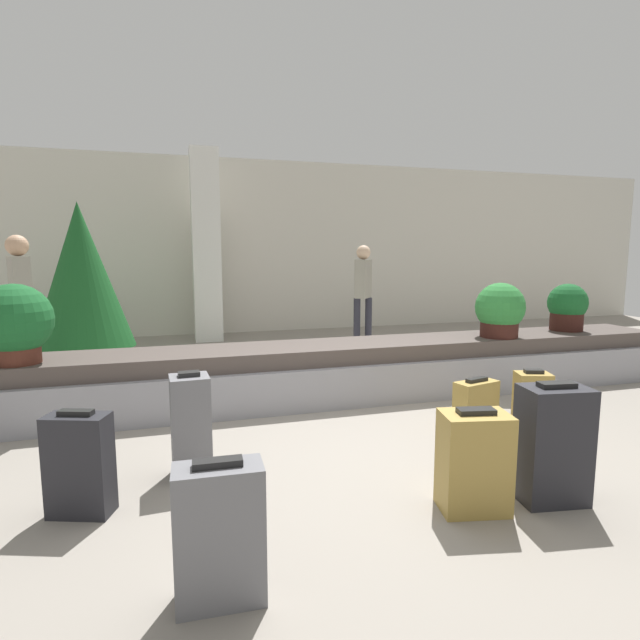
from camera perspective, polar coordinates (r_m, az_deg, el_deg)
name	(u,v)px	position (r m, az deg, el deg)	size (l,w,h in m)	color
ground_plane	(375,453)	(3.93, 6.27, -14.83)	(18.00, 18.00, 0.00)	gray
back_wall	(251,247)	(9.52, -7.93, 8.25)	(18.00, 0.06, 3.20)	beige
carousel	(320,373)	(5.17, 0.00, -6.06)	(8.41, 0.87, 0.57)	gray
pillar	(206,247)	(8.71, -12.88, 8.19)	(0.46, 0.46, 3.20)	silver
suitcase_0	(220,534)	(2.36, -11.40, -22.84)	(0.39, 0.21, 0.65)	slate
suitcase_1	(191,426)	(3.52, -14.55, -11.66)	(0.26, 0.25, 0.72)	slate
suitcase_2	(474,462)	(3.15, 17.18, -15.20)	(0.43, 0.33, 0.62)	#A3843D
suitcase_3	(532,402)	(4.59, 23.06, -8.66)	(0.32, 0.27, 0.54)	#A3843D
suitcase_4	(553,444)	(3.40, 25.07, -12.73)	(0.42, 0.31, 0.74)	#232328
suitcase_5	(79,465)	(3.28, -25.80, -14.66)	(0.39, 0.28, 0.62)	#232328
suitcase_6	(476,408)	(4.35, 17.35, -9.62)	(0.40, 0.25, 0.49)	#A3843D
potted_plant_0	(500,311)	(5.84, 19.87, 1.02)	(0.54, 0.54, 0.60)	#381914
potted_plant_1	(15,323)	(4.89, -31.50, -0.31)	(0.60, 0.60, 0.68)	#4C2319
potted_plant_2	(567,307)	(6.67, 26.41, 1.33)	(0.46, 0.46, 0.56)	#381914
traveler_0	(21,296)	(6.60, -30.99, 2.41)	(0.31, 0.37, 1.70)	#282833
traveler_1	(363,287)	(8.06, 4.94, 3.83)	(0.35, 0.36, 1.62)	#282833
decorated_tree	(81,276)	(7.67, -25.62, 4.59)	(1.35, 1.35, 2.19)	#4C331E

